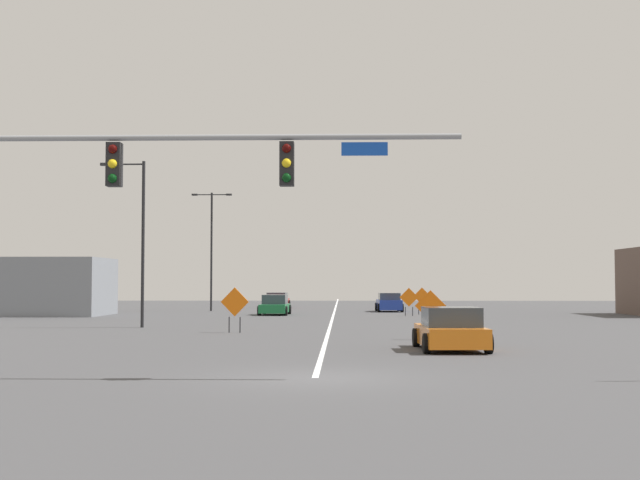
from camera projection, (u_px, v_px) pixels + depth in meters
ground at (315, 378)px, 19.93m from camera, size 163.79×163.79×0.00m
road_centre_stripe at (334, 311)px, 65.35m from camera, size 0.16×90.99×0.01m
traffic_signal_assembly at (121, 181)px, 20.27m from camera, size 12.51×0.44×6.23m
street_lamp_near_right at (211, 242)px, 66.01m from camera, size 3.13×0.24×9.20m
street_lamp_mid_right at (140, 235)px, 42.26m from camera, size 2.25×0.24×8.28m
construction_sign_left_shoulder at (235, 304)px, 37.77m from camera, size 1.28×0.24×2.01m
construction_sign_median_far at (422, 298)px, 58.69m from camera, size 1.19×0.16×1.87m
construction_sign_right_shoulder at (430, 308)px, 33.21m from camera, size 1.22×0.23×1.93m
construction_sign_right_lane at (409, 298)px, 56.33m from camera, size 1.25×0.11×1.86m
car_green_distant at (275, 305)px, 58.18m from camera, size 2.08×4.08×1.37m
car_red_near at (277, 301)px, 73.92m from camera, size 2.15×4.19×1.32m
car_orange_mid at (451, 330)px, 28.06m from camera, size 2.27×4.18×1.42m
car_blue_far at (389, 303)px, 64.46m from camera, size 2.02×3.86×1.42m
roadside_building_west at (48, 287)px, 57.37m from camera, size 7.81×6.32×3.86m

